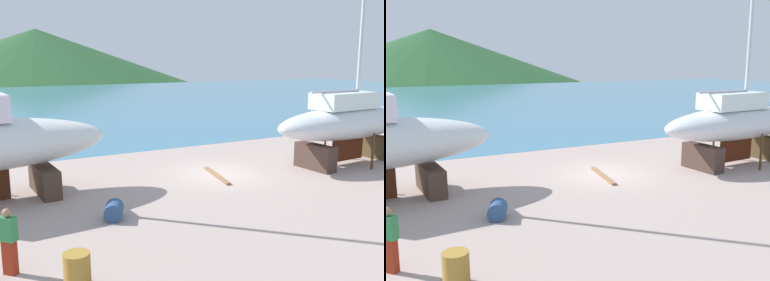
% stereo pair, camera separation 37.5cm
% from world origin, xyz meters
% --- Properties ---
extents(ground_plane, '(45.12, 45.12, 0.00)m').
position_xyz_m(ground_plane, '(0.00, -4.77, 0.00)').
color(ground_plane, '#AB968E').
extents(sea_water, '(156.20, 66.65, 0.01)m').
position_xyz_m(sea_water, '(0.00, 39.83, 0.00)').
color(sea_water, teal).
rests_on(sea_water, ground).
extents(headland_hill, '(176.46, 176.46, 30.88)m').
position_xyz_m(headland_hill, '(14.93, 142.02, 0.00)').
color(headland_hill, '#255229').
rests_on(headland_hill, ground).
extents(sailboat_mid_port, '(9.73, 3.25, 17.22)m').
position_xyz_m(sailboat_mid_port, '(7.09, -1.29, 2.21)').
color(sailboat_mid_port, '#4A3A22').
rests_on(sailboat_mid_port, ground).
extents(worker, '(0.47, 0.49, 1.75)m').
position_xyz_m(worker, '(-9.79, -5.71, 0.91)').
color(worker, maroon).
rests_on(worker, ground).
extents(barrel_tipped_right, '(0.89, 0.99, 0.62)m').
position_xyz_m(barrel_tipped_right, '(-6.24, -3.27, 0.31)').
color(barrel_tipped_right, navy).
rests_on(barrel_tipped_right, ground).
extents(barrel_tipped_left, '(0.82, 0.82, 0.85)m').
position_xyz_m(barrel_tipped_left, '(-8.44, -7.12, 0.42)').
color(barrel_tipped_left, olive).
rests_on(barrel_tipped_left, ground).
extents(timber_plank_near, '(0.82, 3.01, 0.10)m').
position_xyz_m(timber_plank_near, '(-0.27, -0.28, 0.05)').
color(timber_plank_near, olive).
rests_on(timber_plank_near, ground).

